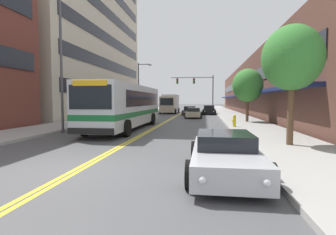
# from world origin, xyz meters

# --- Properties ---
(ground_plane) EXTENTS (240.00, 240.00, 0.00)m
(ground_plane) POSITION_xyz_m (0.00, 37.00, 0.00)
(ground_plane) COLOR #4C4C4F
(sidewalk_left) EXTENTS (3.91, 106.00, 0.15)m
(sidewalk_left) POSITION_xyz_m (-7.45, 37.00, 0.07)
(sidewalk_left) COLOR #9E9B96
(sidewalk_left) RESTS_ON ground_plane
(sidewalk_right) EXTENTS (3.91, 106.00, 0.15)m
(sidewalk_right) POSITION_xyz_m (7.45, 37.00, 0.07)
(sidewalk_right) COLOR #9E9B96
(sidewalk_right) RESTS_ON ground_plane
(centre_line) EXTENTS (0.34, 106.00, 0.01)m
(centre_line) POSITION_xyz_m (0.00, 37.00, 0.00)
(centre_line) COLOR yellow
(centre_line) RESTS_ON ground_plane
(office_tower_left) EXTENTS (12.08, 30.05, 24.89)m
(office_tower_left) POSITION_xyz_m (-15.65, 29.22, 12.44)
(office_tower_left) COLOR beige
(office_tower_left) RESTS_ON ground_plane
(storefront_row_right) EXTENTS (9.10, 68.00, 7.91)m
(storefront_row_right) POSITION_xyz_m (13.64, 37.00, 3.95)
(storefront_row_right) COLOR brown
(storefront_row_right) RESTS_ON ground_plane
(city_bus) EXTENTS (2.86, 12.43, 3.15)m
(city_bus) POSITION_xyz_m (-1.93, 11.30, 1.78)
(city_bus) COLOR silver
(city_bus) RESTS_ON ground_plane
(car_slate_blue_parked_left_mid) EXTENTS (2.20, 4.47, 1.34)m
(car_slate_blue_parked_left_mid) POSITION_xyz_m (-4.34, 25.25, 0.63)
(car_slate_blue_parked_left_mid) COLOR #475675
(car_slate_blue_parked_left_mid) RESTS_ON ground_plane
(car_silver_parked_right_foreground) EXTENTS (2.01, 4.70, 1.16)m
(car_silver_parked_right_foreground) POSITION_xyz_m (4.33, 0.01, 0.56)
(car_silver_parked_right_foreground) COLOR #B7B7BC
(car_silver_parked_right_foreground) RESTS_ON ground_plane
(car_black_parked_right_mid) EXTENTS (2.04, 4.77, 1.38)m
(car_black_parked_right_mid) POSITION_xyz_m (4.43, 32.46, 0.63)
(car_black_parked_right_mid) COLOR black
(car_black_parked_right_mid) RESTS_ON ground_plane
(car_beige_moving_lead) EXTENTS (1.97, 4.40, 1.21)m
(car_beige_moving_lead) POSITION_xyz_m (2.47, 24.18, 0.58)
(car_beige_moving_lead) COLOR #BCAD89
(car_beige_moving_lead) RESTS_ON ground_plane
(car_dark_grey_moving_second) EXTENTS (2.14, 4.20, 1.27)m
(car_dark_grey_moving_second) POSITION_xyz_m (1.66, 30.48, 0.59)
(car_dark_grey_moving_second) COLOR #38383D
(car_dark_grey_moving_second) RESTS_ON ground_plane
(box_truck) EXTENTS (2.68, 7.27, 3.06)m
(box_truck) POSITION_xyz_m (-1.94, 35.67, 1.59)
(box_truck) COLOR beige
(box_truck) RESTS_ON ground_plane
(traffic_signal_mast) EXTENTS (7.45, 0.38, 6.49)m
(traffic_signal_mast) POSITION_xyz_m (2.64, 39.09, 4.67)
(traffic_signal_mast) COLOR #47474C
(traffic_signal_mast) RESTS_ON ground_plane
(street_lamp_left_near) EXTENTS (1.96, 0.28, 8.66)m
(street_lamp_left_near) POSITION_xyz_m (-5.07, 8.25, 5.05)
(street_lamp_left_near) COLOR #47474C
(street_lamp_left_near) RESTS_ON ground_plane
(street_lamp_left_far) EXTENTS (2.00, 0.28, 7.19)m
(street_lamp_left_far) POSITION_xyz_m (-5.02, 27.95, 4.29)
(street_lamp_left_far) COLOR #47474C
(street_lamp_left_far) RESTS_ON ground_plane
(street_tree_right_near) EXTENTS (2.54, 2.54, 5.16)m
(street_tree_right_near) POSITION_xyz_m (7.46, 4.52, 3.89)
(street_tree_right_near) COLOR brown
(street_tree_right_near) RESTS_ON sidewalk_right
(street_tree_right_mid) EXTENTS (2.74, 2.74, 4.83)m
(street_tree_right_mid) POSITION_xyz_m (7.65, 17.35, 3.46)
(street_tree_right_mid) COLOR brown
(street_tree_right_mid) RESTS_ON sidewalk_right
(fire_hydrant) EXTENTS (0.31, 0.23, 0.88)m
(fire_hydrant) POSITION_xyz_m (5.95, 12.26, 0.59)
(fire_hydrant) COLOR yellow
(fire_hydrant) RESTS_ON sidewalk_right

